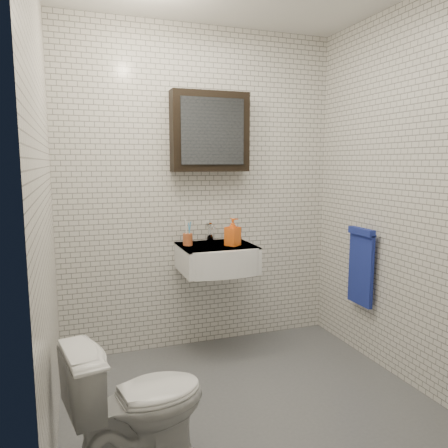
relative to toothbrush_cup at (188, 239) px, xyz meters
name	(u,v)px	position (x,y,z in m)	size (l,w,h in m)	color
ground	(249,403)	(0.16, -0.83, -0.90)	(2.20, 2.00, 0.01)	#52555A
room_shell	(251,163)	(0.16, -0.83, 0.57)	(2.22, 2.02, 2.51)	silver
washbasin	(218,258)	(0.21, -0.10, -0.14)	(0.55, 0.50, 0.20)	white
faucet	(210,233)	(0.21, 0.10, 0.02)	(0.06, 0.20, 0.15)	silver
mirror_cabinet	(210,132)	(0.21, 0.09, 0.80)	(0.60, 0.15, 0.60)	black
towel_rail	(361,263)	(1.20, -0.48, -0.18)	(0.09, 0.30, 0.58)	silver
toothbrush_cup	(188,239)	(0.00, 0.00, 0.00)	(0.08, 0.08, 0.20)	#AC512B
soap_bottle	(233,232)	(0.32, -0.12, 0.05)	(0.09, 0.10, 0.21)	orange
toilet	(138,403)	(-0.56, -1.17, -0.57)	(0.37, 0.65, 0.66)	white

